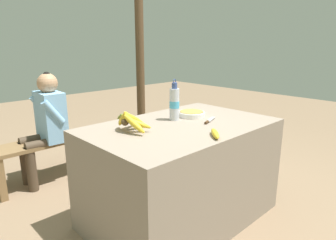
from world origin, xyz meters
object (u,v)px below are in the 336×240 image
serving_bowl (192,113)px  seated_vendor (46,120)px  banana_bunch_green (124,118)px  loose_banana_front (215,134)px  knife (208,121)px  water_bottle (174,104)px  support_post_far (140,54)px  banana_bunch_ripe (131,121)px  wooden_bench (82,138)px

serving_bowl → seated_vendor: seated_vendor is taller
banana_bunch_green → loose_banana_front: bearing=-106.4°
knife → seated_vendor: seated_vendor is taller
water_bottle → support_post_far: bearing=59.5°
serving_bowl → seated_vendor: bearing=120.0°
serving_bowl → banana_bunch_ripe: bearing=179.5°
wooden_bench → knife: bearing=-78.6°
serving_bowl → banana_bunch_green: bearing=80.3°
loose_banana_front → support_post_far: support_post_far is taller
knife → banana_bunch_green: 1.52m
knife → water_bottle: bearing=100.2°
seated_vendor → banana_bunch_green: 0.93m
knife → wooden_bench: (-0.30, 1.46, -0.41)m
banana_bunch_ripe → loose_banana_front: banana_bunch_ripe is taller
serving_bowl → seated_vendor: 1.42m
wooden_bench → banana_bunch_green: (0.55, 0.00, 0.12)m
knife → banana_bunch_green: bearing=58.8°
banana_bunch_ripe → knife: (0.56, -0.22, -0.06)m
water_bottle → wooden_bench: (-0.16, 1.24, -0.53)m
loose_banana_front → banana_bunch_green: bearing=73.6°
banana_bunch_ripe → banana_bunch_green: size_ratio=1.06×
serving_bowl → seated_vendor: (-0.71, 1.22, -0.16)m
loose_banana_front → knife: bearing=45.6°
banana_bunch_ripe → support_post_far: bearing=49.7°
loose_banana_front → wooden_bench: bearing=91.6°
banana_bunch_ripe → knife: 0.61m
serving_bowl → knife: bearing=-101.5°
banana_bunch_ripe → wooden_bench: 1.36m
loose_banana_front → serving_bowl: bearing=57.9°
support_post_far → loose_banana_front: bearing=-116.8°
water_bottle → seated_vendor: seated_vendor is taller
serving_bowl → banana_bunch_green: (0.22, 1.26, -0.30)m
banana_bunch_ripe → seated_vendor: 1.24m
serving_bowl → seated_vendor: size_ratio=0.20×
wooden_bench → support_post_far: (1.10, 0.36, 0.83)m
water_bottle → seated_vendor: (-0.52, 1.21, -0.27)m
wooden_bench → support_post_far: support_post_far is taller
loose_banana_front → knife: loose_banana_front is taller
banana_bunch_ripe → wooden_bench: bearing=77.9°
serving_bowl → water_bottle: water_bottle is taller
water_bottle → support_post_far: (0.94, 1.60, 0.30)m
seated_vendor → serving_bowl: bearing=122.9°
support_post_far → water_bottle: bearing=-120.5°
knife → support_post_far: support_post_far is taller
banana_bunch_ripe → seated_vendor: size_ratio=0.29×
banana_bunch_green → wooden_bench: bearing=-179.5°
water_bottle → wooden_bench: bearing=97.2°
water_bottle → support_post_far: size_ratio=0.13×
banana_bunch_green → serving_bowl: bearing=-99.7°
wooden_bench → support_post_far: size_ratio=0.79×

